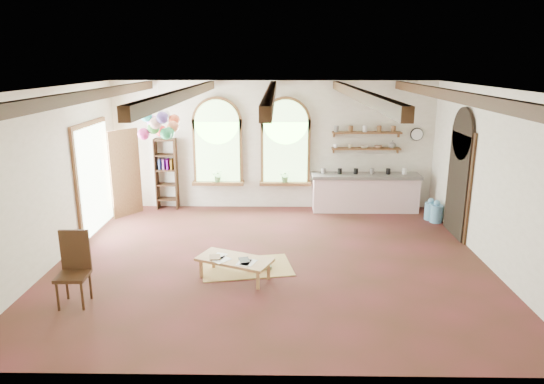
{
  "coord_description": "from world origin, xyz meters",
  "views": [
    {
      "loc": [
        0.15,
        -8.54,
        3.65
      ],
      "look_at": [
        0.01,
        0.6,
        1.18
      ],
      "focal_mm": 32.0,
      "sensor_mm": 36.0,
      "label": 1
    }
  ],
  "objects_px": {
    "kitchen_counter": "(365,192)",
    "side_chair": "(74,284)",
    "coffee_table": "(234,261)",
    "balloon_cluster": "(160,125)"
  },
  "relations": [
    {
      "from": "coffee_table",
      "to": "balloon_cluster",
      "type": "xyz_separation_m",
      "value": [
        -1.79,
        2.54,
        2.01
      ]
    },
    {
      "from": "coffee_table",
      "to": "side_chair",
      "type": "bearing_deg",
      "value": -158.11
    },
    {
      "from": "coffee_table",
      "to": "balloon_cluster",
      "type": "height_order",
      "value": "balloon_cluster"
    },
    {
      "from": "coffee_table",
      "to": "side_chair",
      "type": "distance_m",
      "value": 2.57
    },
    {
      "from": "kitchen_counter",
      "to": "side_chair",
      "type": "relative_size",
      "value": 2.34
    },
    {
      "from": "kitchen_counter",
      "to": "coffee_table",
      "type": "bearing_deg",
      "value": -126.11
    },
    {
      "from": "kitchen_counter",
      "to": "balloon_cluster",
      "type": "height_order",
      "value": "balloon_cluster"
    },
    {
      "from": "side_chair",
      "to": "coffee_table",
      "type": "bearing_deg",
      "value": 21.89
    },
    {
      "from": "coffee_table",
      "to": "side_chair",
      "type": "xyz_separation_m",
      "value": [
        -2.39,
        -0.96,
        0.01
      ]
    },
    {
      "from": "kitchen_counter",
      "to": "coffee_table",
      "type": "distance_m",
      "value": 4.95
    }
  ]
}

